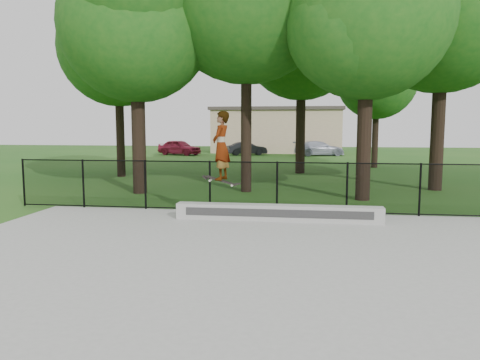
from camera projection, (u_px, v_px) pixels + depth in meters
The scene contains 10 objects.
ground at pixel (255, 280), 7.93m from camera, with size 100.00×100.00×0.00m, color #1C5016.
concrete_slab at pixel (255, 278), 7.92m from camera, with size 14.00×12.00×0.06m, color gray.
grind_ledge at pixel (278, 213), 12.50m from camera, with size 5.51×0.40×0.43m, color #ADADA8.
car_a at pixel (179, 147), 41.02m from camera, with size 1.58×3.91×1.34m, color maroon.
car_b at pixel (247, 149), 40.84m from camera, with size 1.20×3.13×1.14m, color black.
car_c at pixel (319, 148), 39.98m from camera, with size 1.75×3.95×1.25m, color #A5A8BB.
skater_airborne at pixel (221, 147), 12.44m from camera, with size 0.82×0.73×2.03m.
chainlink_fence at pixel (277, 187), 13.63m from camera, with size 16.06×0.06×1.50m.
tree_row at pixel (283, 29), 20.19m from camera, with size 20.56×18.26×10.98m.
distant_building at pixel (277, 130), 45.32m from camera, with size 12.40×6.40×4.30m.
Camera 1 is at (0.83, -7.63, 2.60)m, focal length 35.00 mm.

